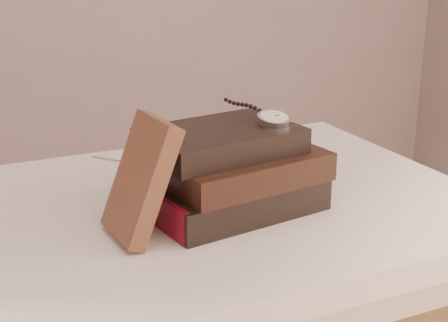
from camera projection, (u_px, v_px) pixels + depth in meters
name	position (u px, v px, depth m)	size (l,w,h in m)	color
table	(151.00, 266.00, 1.01)	(1.00, 0.60, 0.75)	white
book_stack	(231.00, 172.00, 0.97)	(0.27, 0.20, 0.12)	black
journal	(141.00, 179.00, 0.87)	(0.02, 0.10, 0.16)	#45271A
pocket_watch	(271.00, 118.00, 0.97)	(0.06, 0.15, 0.02)	silver
eyeglasses	(150.00, 159.00, 0.99)	(0.12, 0.13, 0.05)	silver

